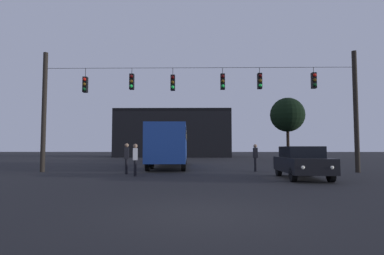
{
  "coord_description": "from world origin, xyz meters",
  "views": [
    {
      "loc": [
        -0.08,
        -6.99,
        1.45
      ],
      "look_at": [
        -0.4,
        12.12,
        2.68
      ],
      "focal_mm": 29.71,
      "sensor_mm": 36.0,
      "label": 1
    }
  ],
  "objects": [
    {
      "name": "tree_left_silhouette",
      "position": [
        10.13,
        28.95,
        5.18
      ],
      "size": [
        3.87,
        3.87,
        7.14
      ],
      "color": "black",
      "rests_on": "ground"
    },
    {
      "name": "car_near_right",
      "position": [
        4.84,
        8.12,
        0.8
      ],
      "size": [
        1.96,
        4.39,
        1.52
      ],
      "color": "black",
      "rests_on": "ground"
    },
    {
      "name": "overhead_signal_span",
      "position": [
        -0.03,
        12.06,
        4.3
      ],
      "size": [
        19.14,
        0.44,
        7.32
      ],
      "color": "black",
      "rests_on": "ground"
    },
    {
      "name": "pedestrian_crossing_right",
      "position": [
        3.51,
        12.74,
        0.95
      ],
      "size": [
        0.24,
        0.36,
        1.68
      ],
      "color": "black",
      "rests_on": "ground"
    },
    {
      "name": "car_far_left",
      "position": [
        -3.68,
        26.93,
        0.8
      ],
      "size": [
        2.0,
        4.4,
        1.52
      ],
      "color": "#99999E",
      "rests_on": "ground"
    },
    {
      "name": "corner_building",
      "position": [
        -3.97,
        46.46,
        3.76
      ],
      "size": [
        18.11,
        11.43,
        7.51
      ],
      "color": "black",
      "rests_on": "ground"
    },
    {
      "name": "pedestrian_crossing_left",
      "position": [
        -4.04,
        10.74,
        0.97
      ],
      "size": [
        0.29,
        0.39,
        1.71
      ],
      "color": "black",
      "rests_on": "ground"
    },
    {
      "name": "city_bus",
      "position": [
        -2.18,
        17.03,
        1.87
      ],
      "size": [
        2.83,
        11.07,
        3.0
      ],
      "color": "navy",
      "rests_on": "ground"
    },
    {
      "name": "ground_plane",
      "position": [
        0.0,
        24.5,
        0.0
      ],
      "size": [
        168.0,
        168.0,
        0.0
      ],
      "primitive_type": "plane",
      "color": "black",
      "rests_on": "ground"
    },
    {
      "name": "pedestrian_crossing_center",
      "position": [
        -3.29,
        9.42,
        0.94
      ],
      "size": [
        0.31,
        0.4,
        1.66
      ],
      "color": "black",
      "rests_on": "ground"
    }
  ]
}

